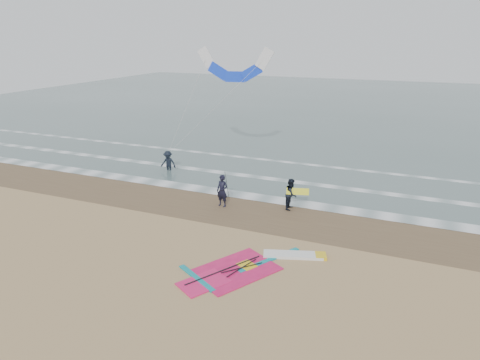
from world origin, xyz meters
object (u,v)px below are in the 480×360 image
at_px(person_wading, 168,159).
at_px(surf_kite, 234,68).
at_px(person_standing, 222,191).
at_px(person_walking, 291,194).
at_px(windsurf_rig, 252,266).

bearing_deg(person_wading, surf_kite, 33.57).
bearing_deg(person_wading, person_standing, -40.44).
height_order(person_walking, person_wading, person_wading).
xyz_separation_m(person_wading, surf_kite, (4.08, 3.20, 6.52)).
bearing_deg(person_standing, surf_kite, 114.82).
distance_m(person_wading, surf_kite, 8.33).
distance_m(windsurf_rig, person_walking, 7.22).
relative_size(windsurf_rig, person_standing, 3.04).
height_order(person_wading, surf_kite, surf_kite).
bearing_deg(surf_kite, person_standing, -71.88).
xyz_separation_m(person_walking, person_wading, (-10.60, 3.66, 0.02)).
bearing_deg(person_wading, windsurf_rig, -49.33).
relative_size(windsurf_rig, surf_kite, 0.77).
xyz_separation_m(person_standing, person_walking, (3.89, 1.19, -0.05)).
bearing_deg(surf_kite, windsurf_rig, -64.02).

